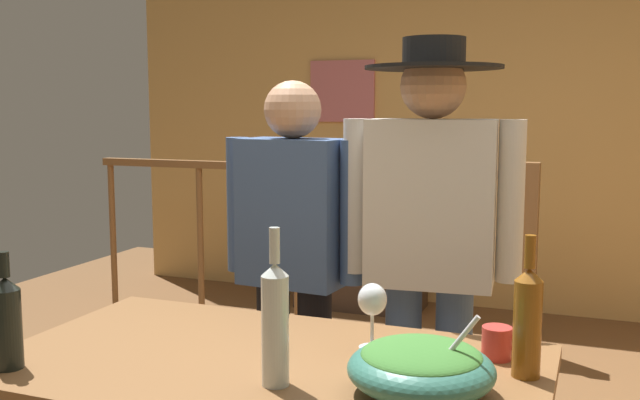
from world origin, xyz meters
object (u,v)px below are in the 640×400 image
Objects in this scene: stair_railing at (373,224)px; wine_bottle_dark at (7,321)px; serving_table at (267,386)px; person_standing_right at (430,231)px; tv_console at (361,277)px; wine_bottle_clear at (275,322)px; flat_screen_tv at (360,215)px; person_standing_left at (293,251)px; salad_bowl at (421,366)px; wine_glass at (372,302)px; framed_picture at (342,91)px; wine_bottle_amber at (527,320)px; mug_red at (498,343)px.

wine_bottle_dark is at bearing -91.68° from stair_railing.
person_standing_right reaches higher than serving_table.
wine_bottle_clear reaches higher than tv_console.
wine_bottle_dark is at bearing -168.03° from wine_bottle_clear.
serving_table is at bearing -76.31° from flat_screen_tv.
flat_screen_tv is at bearing 104.65° from wine_bottle_clear.
person_standing_left is at bearing -5.51° from person_standing_right.
salad_bowl is 1.85× the size of wine_glass.
framed_picture is 1.45× the size of salad_bowl.
wine_glass is at bearing 135.04° from person_standing_left.
person_standing_left is (0.51, -2.38, 0.22)m from flat_screen_tv.
person_standing_left is at bearing -78.04° from tv_console.
wine_glass is 0.61× the size of wine_bottle_dark.
wine_bottle_amber reaches higher than wine_glass.
tv_console is at bearing -72.53° from person_standing_left.
wine_bottle_amber is (0.56, 0.28, -0.01)m from wine_bottle_clear.
salad_bowl is at bearing -113.10° from mug_red.
serving_table is at bearing 113.82° from person_standing_left.
salad_bowl is (0.95, -2.71, 0.13)m from stair_railing.
person_standing_right is at bearing 119.17° from mug_red.
serving_table is (1.02, -3.49, -0.85)m from framed_picture.
wine_bottle_amber is (1.43, -3.04, 0.24)m from flat_screen_tv.
wine_glass is 0.11× the size of person_standing_right.
flat_screen_tv is 3.37m from wine_bottle_amber.
wine_bottle_dark reaches higher than mug_red.
mug_red is at bearing -65.63° from tv_console.
wine_glass is at bearing -71.32° from flat_screen_tv.
wine_bottle_clear is 0.62m from mug_red.
framed_picture is at bearing 106.32° from serving_table.
mug_red is at bearing 151.79° from person_standing_left.
wine_bottle_amber is 3.10× the size of mug_red.
wine_bottle_clear is (0.87, -3.35, 0.71)m from tv_console.
salad_bowl is at bearing 11.64° from wine_bottle_dark.
flat_screen_tv is (0.25, -0.32, -0.88)m from framed_picture.
person_standing_right is at bearing -174.49° from person_standing_left.
person_standing_left reaches higher than flat_screen_tv.
wine_bottle_dark is 0.70m from wine_bottle_clear.
framed_picture reaches higher than flat_screen_tv.
stair_railing is at bearing -63.87° from flat_screen_tv.
wine_bottle_dark is at bearing -153.68° from serving_table.
person_standing_left is at bearing 146.28° from mug_red.
wine_bottle_dark is at bearing 78.48° from person_standing_left.
tv_console is 2.60× the size of salad_bowl.
wine_bottle_amber reaches higher than mug_red.
framed_picture is 3.86m from wine_bottle_dark.
mug_red is 0.08× the size of person_standing_left.
wine_glass reaches higher than mug_red.
person_standing_left is at bearing 110.82° from wine_bottle_clear.
person_standing_right is (0.85, 1.08, 0.11)m from wine_bottle_dark.
wine_glass is 0.12× the size of person_standing_left.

